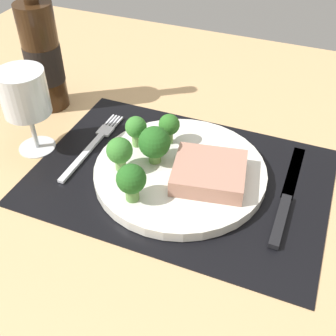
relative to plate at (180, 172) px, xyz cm
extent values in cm
cube|color=tan|center=(0.00, 0.00, -2.60)|extent=(140.00, 110.00, 3.00)
cube|color=black|center=(0.00, 0.00, -0.95)|extent=(44.91, 31.60, 0.30)
cylinder|color=silver|center=(0.00, 0.00, 0.00)|extent=(26.44, 26.44, 1.60)
cube|color=tan|center=(4.86, -0.91, 2.13)|extent=(11.97, 11.30, 2.65)
cylinder|color=#6B994C|center=(-8.23, -3.64, 1.75)|extent=(1.63, 1.63, 1.90)
sphere|color=#387A2D|center=(-8.23, -3.64, 4.38)|extent=(3.95, 3.95, 3.95)
cylinder|color=#5B8942|center=(-4.20, -0.34, 1.59)|extent=(1.90, 1.90, 1.58)
sphere|color=#235B1E|center=(-4.20, -0.34, 4.47)|extent=(4.91, 4.91, 4.91)
cylinder|color=#6B994C|center=(-8.54, 2.67, 1.85)|extent=(1.53, 1.53, 2.09)
sphere|color=#387A2D|center=(-8.54, 2.67, 4.36)|extent=(3.45, 3.45, 3.45)
cylinder|color=#6B994C|center=(-3.94, 5.28, 1.85)|extent=(1.24, 1.24, 2.10)
sphere|color=#2D6B23|center=(-3.94, 5.28, 4.35)|extent=(3.41, 3.41, 3.41)
cylinder|color=#5B8942|center=(-3.82, -8.78, 1.79)|extent=(1.92, 1.92, 1.98)
sphere|color=#235B1E|center=(-3.82, -8.78, 4.56)|extent=(4.18, 4.18, 4.18)
cube|color=silver|center=(-16.24, -2.00, -0.55)|extent=(1.00, 13.00, 0.50)
cube|color=silver|center=(-16.24, 5.80, -0.55)|extent=(2.40, 2.60, 0.40)
cube|color=silver|center=(-17.14, 8.90, -0.55)|extent=(0.30, 3.60, 0.35)
cube|color=silver|center=(-16.54, 8.90, -0.55)|extent=(0.30, 3.60, 0.35)
cube|color=silver|center=(-15.94, 8.90, -0.55)|extent=(0.30, 3.60, 0.35)
cube|color=silver|center=(-15.34, 8.90, -0.55)|extent=(0.30, 3.60, 0.35)
cube|color=black|center=(16.25, -3.90, -0.40)|extent=(1.40, 10.00, 0.80)
cube|color=silver|center=(16.25, 7.60, -0.65)|extent=(1.80, 13.00, 0.30)
cylinder|color=#331E0F|center=(-30.23, 10.30, 8.61)|extent=(6.48, 6.48, 19.42)
cylinder|color=black|center=(-30.23, 10.30, 7.64)|extent=(6.61, 6.61, 6.80)
cylinder|color=silver|center=(-24.98, -2.09, -0.90)|extent=(6.11, 6.11, 0.40)
cylinder|color=silver|center=(-24.98, -2.09, 2.62)|extent=(0.80, 0.80, 6.64)
cylinder|color=silver|center=(-24.98, -2.09, 9.52)|extent=(7.45, 7.45, 7.16)
cylinder|color=tan|center=(-24.98, -2.09, 7.40)|extent=(6.56, 6.56, 2.90)
camera|label=1|loc=(16.68, -46.12, 43.01)|focal=45.26mm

